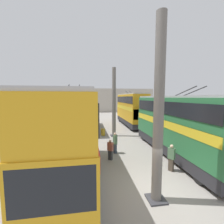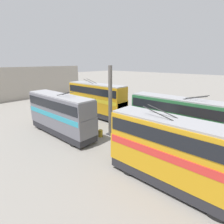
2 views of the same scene
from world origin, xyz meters
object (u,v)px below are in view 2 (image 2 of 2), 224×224
Objects in this scene: person_by_right_row at (156,151)px; person_aisle_midway at (148,143)px; bus_right_far at (60,112)px; person_by_left_row at (196,144)px; bus_right_near at (173,150)px; oil_drum at (101,133)px; bus_left_near at (179,117)px; bus_left_far at (96,98)px.

person_aisle_midway is (1.29, -0.59, 0.13)m from person_by_right_row.
bus_right_far is 15.26m from person_by_left_row.
bus_right_far is (13.92, 0.00, -0.03)m from bus_right_near.
person_by_left_row is at bearing 96.11° from person_by_right_row.
oil_drum is (7.42, -0.14, -0.40)m from person_by_right_row.
person_aisle_midway is (3.70, -3.13, -1.91)m from bus_right_near.
person_aisle_midway is 4.72m from person_by_left_row.
bus_left_near is 5.80m from person_by_right_row.
person_by_left_row is 10.36m from oil_drum.
oil_drum is (9.83, -2.68, -2.44)m from bus_right_near.
bus_right_near is (-2.63, 8.00, 0.09)m from bus_left_near.
bus_right_near is at bearing -180.00° from bus_right_far.
oil_drum is (-6.25, 5.33, -2.63)m from bus_left_far.
bus_right_far is (-2.16, 8.00, -0.23)m from bus_left_far.
bus_left_near is at bearing 20.70° from person_by_left_row.
bus_right_near is 5.19× the size of person_aisle_midway.
bus_left_near is 13.84m from bus_right_far.
bus_left_near is 1.10× the size of bus_right_far.
person_by_right_row is (-0.22, 5.46, -1.95)m from bus_left_near.
oil_drum is at bearing -146.82° from bus_right_far.
bus_right_far is at bearing 0.00° from bus_right_near.
bus_left_far is 13.47m from person_aisle_midway.
bus_left_near is 13.46m from bus_left_far.
bus_left_far is 8.63m from oil_drum.
person_by_left_row is at bearing -89.11° from bus_right_near.
bus_left_far reaches higher than person_by_left_row.
bus_left_far is at bearing -26.46° from bus_right_near.
bus_right_far is 5.83× the size of person_aisle_midway.
bus_left_far is 16.23m from person_by_left_row.
bus_left_far is 1.17× the size of bus_right_near.
bus_left_near is 1.05× the size of bus_left_far.
oil_drum is at bearing -142.49° from person_by_right_row.
bus_left_near reaches higher than oil_drum.
bus_right_far reaches higher than bus_left_near.
bus_left_far reaches higher than person_by_right_row.
person_by_right_row is 4.32m from person_by_left_row.
person_by_right_row is at bearing -46.51° from bus_right_near.
bus_left_far is (13.45, 0.00, 0.29)m from bus_left_near.
person_aisle_midway reaches higher than person_by_right_row.
bus_left_far is 14.89m from person_by_right_row.
bus_left_far is at bearing 53.59° from person_aisle_midway.
bus_right_far reaches higher than person_by_right_row.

